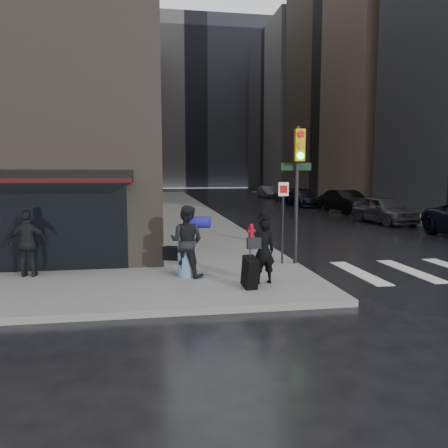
{
  "coord_description": "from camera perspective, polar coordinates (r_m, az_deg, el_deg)",
  "views": [
    {
      "loc": [
        -2.28,
        -10.44,
        2.84
      ],
      "look_at": [
        -0.17,
        2.51,
        1.3
      ],
      "focal_mm": 35.0,
      "sensor_mm": 36.0,
      "label": 1
    }
  ],
  "objects": [
    {
      "name": "sidewalk_left",
      "position": [
        37.61,
        -5.78,
        2.46
      ],
      "size": [
        4.0,
        50.0,
        0.15
      ],
      "primitive_type": "cube",
      "color": "slate",
      "rests_on": "ground"
    },
    {
      "name": "parked_car_3",
      "position": [
        37.9,
        10.37,
        3.41
      ],
      "size": [
        2.19,
        5.11,
        1.47
      ],
      "primitive_type": "imported",
      "rotation": [
        0.0,
        0.0,
        0.03
      ],
      "color": "black",
      "rests_on": "ground"
    },
    {
      "name": "sidewalk_right",
      "position": [
        40.72,
        13.56,
        2.63
      ],
      "size": [
        3.0,
        50.0,
        0.15
      ],
      "primitive_type": "cube",
      "color": "slate",
      "rests_on": "ground"
    },
    {
      "name": "parked_car_2",
      "position": [
        32.22,
        15.66,
        2.85
      ],
      "size": [
        2.12,
        5.05,
        1.62
      ],
      "primitive_type": "imported",
      "rotation": [
        0.0,
        0.0,
        0.08
      ],
      "color": "black",
      "rests_on": "ground"
    },
    {
      "name": "traffic_light",
      "position": [
        12.93,
        9.46,
        6.21
      ],
      "size": [
        1.01,
        0.47,
        4.03
      ],
      "rotation": [
        0.0,
        0.0,
        -0.04
      ],
      "color": "black",
      "rests_on": "ground"
    },
    {
      "name": "parked_car_4",
      "position": [
        44.22,
        8.22,
        3.85
      ],
      "size": [
        1.88,
        4.15,
        1.38
      ],
      "primitive_type": "imported",
      "rotation": [
        0.0,
        0.0,
        0.06
      ],
      "color": "#4C4C51",
      "rests_on": "ground"
    },
    {
      "name": "fire_hydrant",
      "position": [
        17.56,
        3.56,
        -1.15
      ],
      "size": [
        0.38,
        0.29,
        0.66
      ],
      "rotation": [
        0.0,
        0.0,
        0.4
      ],
      "color": "#A20921",
      "rests_on": "ground"
    },
    {
      "name": "man_jeans",
      "position": [
        11.34,
        -4.91,
        -2.24
      ],
      "size": [
        1.27,
        1.13,
        1.86
      ],
      "rotation": [
        0.0,
        0.0,
        2.68
      ],
      "color": "black",
      "rests_on": "ground"
    },
    {
      "name": "bldg_right_far",
      "position": [
        74.68,
        13.47,
        13.96
      ],
      "size": [
        22.0,
        20.0,
        25.0
      ],
      "primitive_type": "cube",
      "color": "slate",
      "rests_on": "ground"
    },
    {
      "name": "parked_car_1",
      "position": [
        26.13,
        20.2,
        1.76
      ],
      "size": [
        2.19,
        4.68,
        1.55
      ],
      "primitive_type": "imported",
      "rotation": [
        0.0,
        0.0,
        0.08
      ],
      "color": "#403F45",
      "rests_on": "ground"
    },
    {
      "name": "man_overcoat",
      "position": [
        10.58,
        4.81,
        -3.95
      ],
      "size": [
        0.92,
        0.99,
        1.78
      ],
      "rotation": [
        0.0,
        0.0,
        3.27
      ],
      "color": "black",
      "rests_on": "ground"
    },
    {
      "name": "bldg_left_mid",
      "position": [
        51.59,
        -22.63,
        22.14
      ],
      "size": [
        22.0,
        24.0,
        34.0
      ],
      "primitive_type": "cube",
      "color": "slate",
      "rests_on": "ground"
    },
    {
      "name": "bldg_left_far",
      "position": [
        73.93,
        -18.1,
        14.28
      ],
      "size": [
        22.0,
        20.0,
        26.0
      ],
      "primitive_type": "cube",
      "color": "maroon",
      "rests_on": "ground"
    },
    {
      "name": "ground",
      "position": [
        11.06,
        2.97,
        -8.2
      ],
      "size": [
        140.0,
        140.0,
        0.0
      ],
      "primitive_type": "plane",
      "color": "black",
      "rests_on": "ground"
    },
    {
      "name": "bldg_distant",
      "position": [
        89.8,
        -4.03,
        15.12
      ],
      "size": [
        40.0,
        12.0,
        32.0
      ],
      "primitive_type": "cube",
      "color": "slate",
      "rests_on": "ground"
    },
    {
      "name": "parked_car_5",
      "position": [
        50.34,
        5.62,
        4.2
      ],
      "size": [
        1.46,
        4.07,
        1.34
      ],
      "primitive_type": "imported",
      "rotation": [
        0.0,
        0.0,
        0.01
      ],
      "color": "#3B3B40",
      "rests_on": "ground"
    },
    {
      "name": "man_greycoat",
      "position": [
        12.4,
        -24.23,
        -2.34
      ],
      "size": [
        1.03,
        0.46,
        1.74
      ],
      "rotation": [
        0.0,
        0.0,
        3.11
      ],
      "color": "black",
      "rests_on": "ground"
    },
    {
      "name": "bldg_right_mid",
      "position": [
        55.91,
        23.57,
        22.97
      ],
      "size": [
        22.0,
        22.0,
        38.0
      ],
      "primitive_type": "cube",
      "color": "#7C604C",
      "rests_on": "ground"
    }
  ]
}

